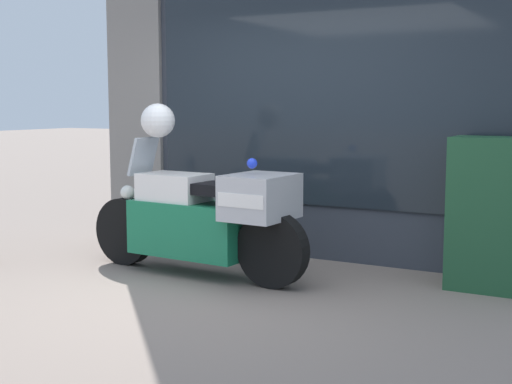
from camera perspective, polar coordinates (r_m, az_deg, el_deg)
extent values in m
plane|color=gray|center=(5.71, -3.53, -8.67)|extent=(60.00, 60.00, 0.00)
cube|color=#333842|center=(7.28, 4.96, 10.32)|extent=(5.01, 0.40, 3.93)
cube|color=gray|center=(8.40, -8.64, 9.83)|extent=(0.72, 0.55, 3.93)
cube|color=#1E262D|center=(6.95, 6.74, 10.87)|extent=(4.05, 0.02, 2.93)
cube|color=slate|center=(7.27, 6.92, -3.06)|extent=(3.83, 0.30, 0.55)
cube|color=silver|center=(7.30, 7.45, 4.85)|extent=(3.83, 0.02, 1.49)
cube|color=beige|center=(7.18, 7.13, 10.70)|extent=(3.83, 0.30, 0.03)
cube|color=maroon|center=(7.77, -2.18, 10.76)|extent=(0.18, 0.04, 0.05)
cube|color=navy|center=(7.36, 3.86, 10.96)|extent=(0.18, 0.04, 0.05)
cube|color=black|center=(7.03, 10.56, 11.04)|extent=(0.18, 0.04, 0.05)
cube|color=#B7B2A8|center=(6.80, 17.82, 10.97)|extent=(0.18, 0.04, 0.05)
cube|color=orange|center=(7.53, 0.55, 0.49)|extent=(0.19, 0.04, 0.27)
cube|color=red|center=(6.87, 13.59, -0.34)|extent=(0.19, 0.01, 0.27)
cylinder|color=black|center=(7.02, -10.40, -3.09)|extent=(0.65, 0.18, 0.65)
cylinder|color=black|center=(6.03, 1.34, -4.65)|extent=(0.65, 0.18, 0.65)
cube|color=#19754C|center=(6.50, -5.29, -2.93)|extent=(1.16, 0.52, 0.49)
cube|color=white|center=(6.55, -6.53, 0.27)|extent=(0.64, 0.44, 0.28)
cube|color=black|center=(6.29, -3.47, 0.29)|extent=(0.68, 0.38, 0.10)
cube|color=#B7B7BC|center=(6.02, 0.34, -0.39)|extent=(0.53, 0.64, 0.38)
cube|color=white|center=(6.02, 0.34, -0.39)|extent=(0.48, 0.64, 0.11)
cube|color=#B2BCC6|center=(6.77, -9.01, 2.84)|extent=(0.16, 0.32, 0.36)
sphere|color=white|center=(6.94, -10.22, -0.04)|extent=(0.14, 0.14, 0.14)
sphere|color=blue|center=(6.03, -0.32, 2.31)|extent=(0.09, 0.09, 0.09)
cube|color=#1E4C2D|center=(6.20, 19.32, -1.75)|extent=(0.89, 0.44, 1.28)
sphere|color=white|center=(6.63, -7.86, 5.69)|extent=(0.31, 0.31, 0.31)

